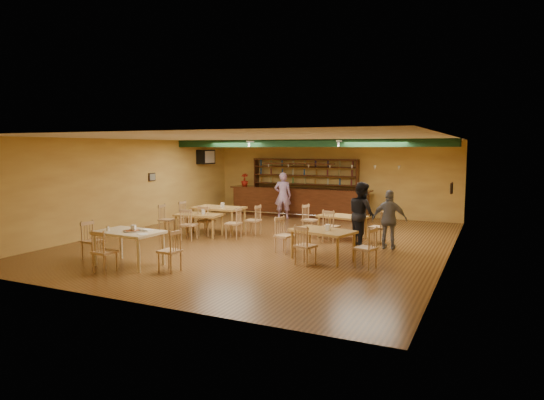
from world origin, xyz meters
The scene contains 23 objects.
floor centered at (0.00, 0.00, 0.00)m, with size 12.00×12.00×0.00m, color #503117.
ceiling_beam centered at (0.00, 2.80, 2.87)m, with size 10.00×0.30×0.25m, color black.
track_rail_left centered at (-1.80, 3.40, 2.94)m, with size 0.05×2.50×0.05m, color silver.
track_rail_right centered at (1.40, 3.40, 2.94)m, with size 0.05×2.50×0.05m, color silver.
ac_unit centered at (-4.80, 4.20, 2.35)m, with size 0.34×0.70×0.48m, color silver.
picture_left centered at (-4.97, 1.00, 1.70)m, with size 0.04×0.34×0.28m, color black.
picture_right centered at (4.97, 0.50, 1.70)m, with size 0.04×0.34×0.28m, color black.
bar_counter centered at (-1.09, 5.15, 0.56)m, with size 5.77×0.85×1.13m, color #33150A.
back_bar_hutch centered at (-1.09, 5.78, 1.14)m, with size 4.46×0.40×2.28m, color #33150A.
poinsettia centered at (-3.52, 5.15, 1.39)m, with size 0.30×0.30×0.53m, color #A31B0F.
dining_table_a centered at (-2.12, 0.79, 0.40)m, with size 1.62×0.97×0.81m, color #A77A3B.
dining_table_b centered at (1.85, 1.38, 0.35)m, with size 1.39×0.83×0.69m, color #A77A3B.
dining_table_c centered at (-2.26, -0.12, 0.35)m, with size 1.39×0.83×0.69m, color #A77A3B.
dining_table_d centered at (2.23, -1.51, 0.37)m, with size 1.48×0.89×0.74m, color #A77A3B.
near_table centered at (-1.66, -3.92, 0.40)m, with size 1.50×0.96×0.80m, color beige.
pizza_tray centered at (-1.55, -3.92, 0.81)m, with size 0.40×0.40×0.01m, color silver.
parmesan_shaker centered at (-2.14, -4.08, 0.86)m, with size 0.07×0.07×0.11m, color #EAE5C6.
napkin_stack centered at (-1.28, -3.71, 0.82)m, with size 0.20×0.15×0.03m, color white.
pizza_server centered at (-1.39, -3.87, 0.82)m, with size 0.32×0.09×0.00m, color silver.
side_plate centered at (-1.07, -4.13, 0.81)m, with size 0.22×0.22×0.01m, color white.
patron_bar centered at (-1.41, 4.33, 0.90)m, with size 0.65×0.43×1.79m, color #9751B0.
patron_right_a centered at (2.65, 0.58, 0.89)m, with size 0.87×0.67×1.78m, color black.
patron_right_b centered at (3.43, 0.49, 0.80)m, with size 0.93×0.39×1.59m, color slate.
Camera 1 is at (5.98, -12.37, 2.71)m, focal length 31.57 mm.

